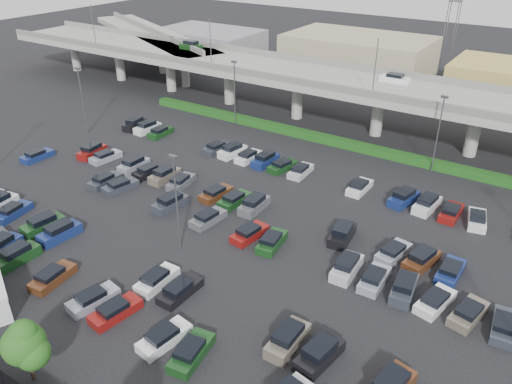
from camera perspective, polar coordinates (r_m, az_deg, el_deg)
ground at (r=56.64m, az=-3.30°, el=-2.55°), size 280.00×280.00×0.00m
overpass at (r=79.78m, az=10.48°, el=11.87°), size 150.00×13.00×15.80m
on_ramp at (r=117.54m, az=-11.83°, el=16.97°), size 50.93×30.13×8.80m
hedge at (r=75.72m, az=8.02°, el=6.00°), size 66.00×1.60×1.10m
tree_row at (r=40.33m, az=-26.27°, el=-14.59°), size 65.07×3.66×5.94m
parked_cars at (r=54.00m, az=-5.92°, el=-3.57°), size 63.07×36.68×1.67m
light_poles at (r=57.46m, az=-5.61°, el=4.84°), size 66.90×48.38×10.30m
distant_buildings at (r=105.02m, az=23.61°, el=12.16°), size 138.00×24.00×9.00m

